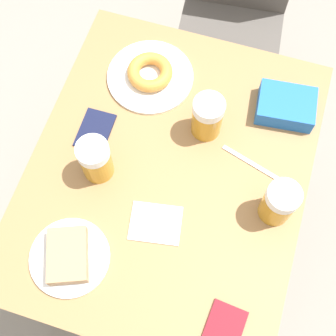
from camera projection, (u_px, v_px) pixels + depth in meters
ground_plane at (168, 239)px, 1.99m from camera, size 8.00×8.00×0.00m
table at (168, 180)px, 1.35m from camera, size 0.76×0.94×0.77m
chair at (235, 6)px, 1.77m from camera, size 0.44×0.44×0.92m
plate_with_cake at (69, 256)px, 1.18m from camera, size 0.21×0.21×0.05m
plate_with_donut at (150, 74)px, 1.39m from camera, size 0.26×0.26×0.05m
beer_mug_left at (207, 117)px, 1.27m from camera, size 0.09×0.09×0.14m
beer_mug_center at (279, 203)px, 1.18m from camera, size 0.09×0.09×0.14m
beer_mug_right at (96, 160)px, 1.22m from camera, size 0.09×0.09×0.14m
napkin_folded at (156, 223)px, 1.23m from camera, size 0.15×0.13×0.00m
fork at (251, 163)px, 1.29m from camera, size 0.18×0.06×0.00m
passport_near_edge at (95, 130)px, 1.33m from camera, size 0.09×0.13×0.01m
passport_far_edge at (223, 331)px, 1.12m from camera, size 0.10×0.13×0.01m
blue_pouch at (286, 106)px, 1.33m from camera, size 0.17×0.14×0.06m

